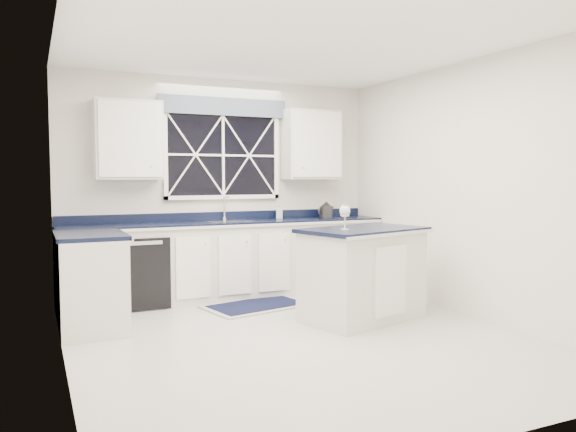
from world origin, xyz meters
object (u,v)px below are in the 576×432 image
island (363,274)px  kettle (326,210)px  faucet (225,207)px  dishwasher (139,270)px  soap_bottle (279,211)px  wine_glass (345,212)px

island → kettle: kettle is taller
faucet → island: 2.10m
dishwasher → faucet: faucet is taller
faucet → kettle: 1.39m
dishwasher → soap_bottle: (1.83, 0.17, 0.62)m
dishwasher → kettle: bearing=2.0°
dishwasher → wine_glass: wine_glass is taller
faucet → wine_glass: 1.97m
faucet → soap_bottle: size_ratio=1.70×
soap_bottle → kettle: bearing=-7.7°
kettle → soap_bottle: kettle is taller
island → dishwasher: bearing=125.7°
island → kettle: 1.84m
faucet → kettle: bearing=-4.5°
dishwasher → soap_bottle: soap_bottle is taller
soap_bottle → wine_glass: bearing=-92.9°
kettle → soap_bottle: 0.65m
faucet → kettle: size_ratio=1.04×
wine_glass → soap_bottle: (0.09, 1.84, -0.10)m
dishwasher → faucet: 1.31m
island → kettle: size_ratio=4.97×
faucet → soap_bottle: bearing=-1.6°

